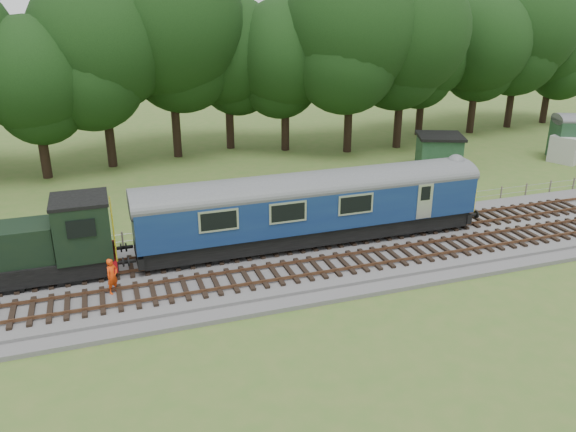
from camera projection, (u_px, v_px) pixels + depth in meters
name	position (u px, v px, depth m)	size (l,w,h in m)	color
ground	(331.00, 257.00, 28.74)	(120.00, 120.00, 0.00)	#436826
ballast	(331.00, 254.00, 28.68)	(70.00, 7.00, 0.35)	#4C4C4F
track_north	(321.00, 240.00, 29.83)	(67.20, 2.40, 0.21)	black
track_south	(344.00, 263.00, 27.18)	(67.20, 2.40, 0.21)	black
fence	(301.00, 226.00, 32.72)	(64.00, 0.12, 1.00)	#6B6054
tree_line	(231.00, 155.00, 48.19)	(70.00, 8.00, 18.00)	black
dmu_railcar	(312.00, 202.00, 28.89)	(18.05, 2.86, 3.88)	black
shunter_loco	(20.00, 249.00, 24.90)	(8.91, 2.60, 3.38)	black
worker	(112.00, 276.00, 24.25)	(0.59, 0.39, 1.61)	#EA3E0C
shed	(439.00, 152.00, 43.36)	(4.42, 4.42, 2.77)	#1B3C24
caravan	(573.00, 147.00, 46.35)	(4.43, 2.16, 2.16)	#B2B2AD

